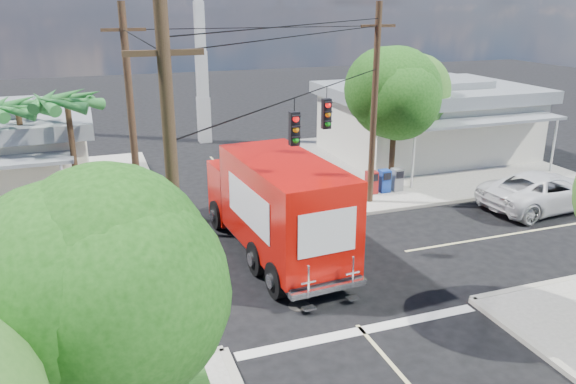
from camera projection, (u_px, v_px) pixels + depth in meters
name	position (u px, v px, depth m)	size (l,w,h in m)	color
ground	(307.00, 267.00, 19.94)	(120.00, 120.00, 0.00)	black
sidewalk_ne	(410.00, 161.00, 33.10)	(14.12, 14.12, 0.14)	gray
sidewalk_nw	(4.00, 203.00, 26.13)	(14.12, 14.12, 0.14)	gray
road_markings	(323.00, 286.00, 18.63)	(32.00, 32.00, 0.01)	beige
building_ne	(427.00, 118.00, 33.86)	(11.80, 10.20, 4.50)	silver
radio_tower	(201.00, 56.00, 36.11)	(0.80, 0.80, 17.00)	silver
tree_sw_front	(92.00, 287.00, 9.59)	(3.88, 3.78, 6.03)	#422D1C
tree_ne_front	(396.00, 95.00, 26.74)	(4.21, 4.14, 6.66)	#422D1C
tree_ne_back	(418.00, 97.00, 29.72)	(3.77, 3.66, 5.82)	#422D1C
palm_nw_front	(67.00, 104.00, 22.60)	(3.01, 3.08, 5.59)	#422D1C
palm_nw_back	(18.00, 110.00, 23.42)	(3.01, 3.08, 5.19)	#422D1C
utility_poles	(249.00, 133.00, 19.36)	(12.00, 10.68, 9.00)	#473321
vending_boxes	(384.00, 181.00, 27.32)	(1.90, 0.50, 1.10)	maroon
delivery_truck	(276.00, 205.00, 20.40)	(3.39, 8.96, 3.80)	black
parked_car	(544.00, 191.00, 25.39)	(2.82, 6.11, 1.70)	silver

